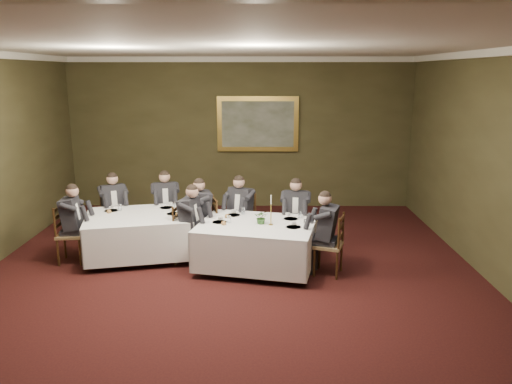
{
  "coord_description": "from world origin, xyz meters",
  "views": [
    {
      "loc": [
        0.46,
        -6.7,
        3.15
      ],
      "look_at": [
        0.39,
        1.64,
        1.15
      ],
      "focal_mm": 35.0,
      "sensor_mm": 36.0,
      "label": 1
    }
  ],
  "objects_px": {
    "chair_sec_backleft": "(115,227)",
    "diner_sec_endleft": "(71,233)",
    "chair_main_endleft": "(189,246)",
    "chair_main_endright": "(329,257)",
    "chair_main_backleft": "(242,232)",
    "diner_main_endright": "(328,243)",
    "diner_main_backright": "(295,224)",
    "chair_sec_backright": "(166,224)",
    "table_main": "(257,242)",
    "diner_sec_endright": "(205,225)",
    "chair_main_backright": "(295,235)",
    "diner_main_backleft": "(241,220)",
    "diner_sec_backleft": "(114,216)",
    "diner_main_endleft": "(189,233)",
    "chair_sec_endright": "(206,237)",
    "table_second": "(140,232)",
    "candlestick": "(271,214)",
    "diner_sec_backright": "(166,213)",
    "chair_sec_endleft": "(71,246)",
    "centerpiece": "(262,216)"
  },
  "relations": [
    {
      "from": "diner_main_endleft",
      "to": "chair_sec_endright",
      "type": "distance_m",
      "value": 0.59
    },
    {
      "from": "chair_main_backright",
      "to": "diner_sec_backleft",
      "type": "height_order",
      "value": "diner_sec_backleft"
    },
    {
      "from": "chair_sec_endright",
      "to": "diner_sec_endleft",
      "type": "xyz_separation_m",
      "value": [
        -2.22,
        -0.49,
        0.23
      ]
    },
    {
      "from": "table_second",
      "to": "candlestick",
      "type": "height_order",
      "value": "candlestick"
    },
    {
      "from": "diner_main_backright",
      "to": "diner_sec_backright",
      "type": "height_order",
      "value": "same"
    },
    {
      "from": "chair_sec_backleft",
      "to": "diner_sec_endleft",
      "type": "xyz_separation_m",
      "value": [
        -0.43,
        -1.04,
        0.23
      ]
    },
    {
      "from": "diner_main_backright",
      "to": "diner_main_backleft",
      "type": "bearing_deg",
      "value": -4.93
    },
    {
      "from": "diner_main_backleft",
      "to": "diner_sec_backleft",
      "type": "height_order",
      "value": "same"
    },
    {
      "from": "diner_main_endleft",
      "to": "diner_sec_backright",
      "type": "distance_m",
      "value": 1.39
    },
    {
      "from": "diner_main_backleft",
      "to": "chair_main_endleft",
      "type": "xyz_separation_m",
      "value": [
        -0.87,
        -0.78,
        -0.23
      ]
    },
    {
      "from": "chair_main_endright",
      "to": "diner_sec_backleft",
      "type": "xyz_separation_m",
      "value": [
        -3.86,
        1.53,
        0.23
      ]
    },
    {
      "from": "chair_main_backleft",
      "to": "diner_sec_backleft",
      "type": "distance_m",
      "value": 2.45
    },
    {
      "from": "diner_main_backright",
      "to": "chair_sec_endright",
      "type": "relative_size",
      "value": 1.35
    },
    {
      "from": "chair_main_backleft",
      "to": "diner_sec_backleft",
      "type": "xyz_separation_m",
      "value": [
        -2.42,
        0.24,
        0.23
      ]
    },
    {
      "from": "diner_main_endleft",
      "to": "table_main",
      "type": "bearing_deg",
      "value": 94.17
    },
    {
      "from": "chair_main_endleft",
      "to": "chair_sec_endright",
      "type": "height_order",
      "value": "same"
    },
    {
      "from": "diner_main_backleft",
      "to": "chair_sec_backright",
      "type": "bearing_deg",
      "value": 9.52
    },
    {
      "from": "chair_sec_endright",
      "to": "diner_sec_endleft",
      "type": "distance_m",
      "value": 2.29
    },
    {
      "from": "table_second",
      "to": "diner_main_endleft",
      "type": "relative_size",
      "value": 1.53
    },
    {
      "from": "chair_main_backright",
      "to": "diner_main_endright",
      "type": "distance_m",
      "value": 1.19
    },
    {
      "from": "chair_main_backleft",
      "to": "chair_sec_endright",
      "type": "bearing_deg",
      "value": 52.58
    },
    {
      "from": "diner_main_backright",
      "to": "chair_main_endright",
      "type": "height_order",
      "value": "diner_main_backright"
    },
    {
      "from": "chair_main_endleft",
      "to": "diner_sec_endleft",
      "type": "distance_m",
      "value": 2.0
    },
    {
      "from": "centerpiece",
      "to": "candlestick",
      "type": "height_order",
      "value": "candlestick"
    },
    {
      "from": "diner_main_endright",
      "to": "diner_sec_endleft",
      "type": "bearing_deg",
      "value": 102.37
    },
    {
      "from": "table_main",
      "to": "diner_sec_endright",
      "type": "height_order",
      "value": "diner_sec_endright"
    },
    {
      "from": "diner_sec_backright",
      "to": "table_main",
      "type": "bearing_deg",
      "value": 127.23
    },
    {
      "from": "chair_sec_backleft",
      "to": "diner_sec_endleft",
      "type": "bearing_deg",
      "value": 40.37
    },
    {
      "from": "diner_main_endleft",
      "to": "candlestick",
      "type": "bearing_deg",
      "value": 93.42
    },
    {
      "from": "chair_main_endleft",
      "to": "chair_main_endright",
      "type": "height_order",
      "value": "same"
    },
    {
      "from": "table_main",
      "to": "chair_main_backleft",
      "type": "relative_size",
      "value": 2.12
    },
    {
      "from": "diner_main_backright",
      "to": "chair_sec_backright",
      "type": "height_order",
      "value": "diner_main_backright"
    },
    {
      "from": "diner_main_backright",
      "to": "diner_main_endleft",
      "type": "xyz_separation_m",
      "value": [
        -1.83,
        -0.57,
        0.0
      ]
    },
    {
      "from": "chair_main_backleft",
      "to": "chair_sec_backleft",
      "type": "xyz_separation_m",
      "value": [
        -2.43,
        0.25,
        0.0
      ]
    },
    {
      "from": "chair_main_endright",
      "to": "chair_sec_backright",
      "type": "distance_m",
      "value": 3.4
    },
    {
      "from": "chair_main_backright",
      "to": "centerpiece",
      "type": "distance_m",
      "value": 1.2
    },
    {
      "from": "chair_main_backleft",
      "to": "diner_sec_endleft",
      "type": "distance_m",
      "value": 2.97
    },
    {
      "from": "diner_main_backright",
      "to": "chair_sec_backright",
      "type": "distance_m",
      "value": 2.56
    },
    {
      "from": "diner_main_endleft",
      "to": "chair_main_endright",
      "type": "distance_m",
      "value": 2.36
    },
    {
      "from": "diner_main_endleft",
      "to": "chair_sec_backleft",
      "type": "distance_m",
      "value": 1.9
    },
    {
      "from": "chair_sec_endleft",
      "to": "table_second",
      "type": "bearing_deg",
      "value": 98.18
    },
    {
      "from": "table_main",
      "to": "candlestick",
      "type": "relative_size",
      "value": 4.18
    },
    {
      "from": "diner_main_backright",
      "to": "diner_sec_backleft",
      "type": "xyz_separation_m",
      "value": [
        -3.4,
        0.46,
        0.0
      ]
    },
    {
      "from": "diner_sec_backright",
      "to": "candlestick",
      "type": "distance_m",
      "value": 2.57
    },
    {
      "from": "diner_sec_endright",
      "to": "diner_sec_endleft",
      "type": "xyz_separation_m",
      "value": [
        -2.21,
        -0.49,
        0.0
      ]
    },
    {
      "from": "chair_main_backright",
      "to": "table_main",
      "type": "bearing_deg",
      "value": 57.5
    },
    {
      "from": "chair_sec_endleft",
      "to": "chair_main_backleft",
      "type": "bearing_deg",
      "value": 101.25
    },
    {
      "from": "chair_main_backleft",
      "to": "diner_main_endright",
      "type": "height_order",
      "value": "diner_main_endright"
    },
    {
      "from": "diner_main_endleft",
      "to": "diner_sec_backright",
      "type": "bearing_deg",
      "value": -137.09
    },
    {
      "from": "chair_sec_backleft",
      "to": "chair_main_backleft",
      "type": "bearing_deg",
      "value": 146.76
    }
  ]
}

